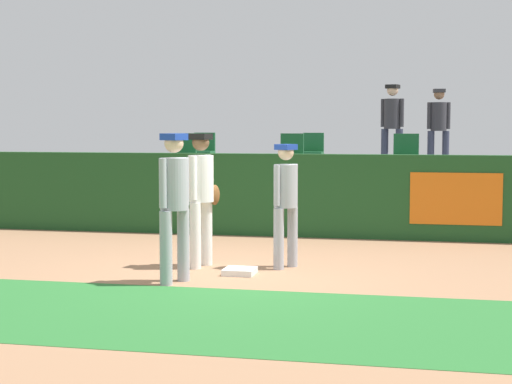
% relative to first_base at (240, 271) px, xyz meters
% --- Properties ---
extents(ground_plane, '(60.00, 60.00, 0.00)m').
position_rel_first_base_xyz_m(ground_plane, '(-0.18, -0.06, -0.04)').
color(ground_plane, '#936B4C').
extents(grass_foreground_strip, '(18.00, 2.80, 0.01)m').
position_rel_first_base_xyz_m(grass_foreground_strip, '(-0.18, -2.38, -0.04)').
color(grass_foreground_strip, '#26662B').
rests_on(grass_foreground_strip, ground_plane).
extents(first_base, '(0.40, 0.40, 0.08)m').
position_rel_first_base_xyz_m(first_base, '(0.00, 0.00, 0.00)').
color(first_base, white).
rests_on(first_base, ground_plane).
extents(player_fielder_home, '(0.43, 0.55, 1.83)m').
position_rel_first_base_xyz_m(player_fielder_home, '(-0.65, 0.46, 1.02)').
color(player_fielder_home, white).
rests_on(player_fielder_home, ground_plane).
extents(player_runner_visitor, '(0.43, 0.43, 1.69)m').
position_rel_first_base_xyz_m(player_runner_visitor, '(0.50, 0.61, 0.94)').
color(player_runner_visitor, '#9EA3AD').
rests_on(player_runner_visitor, ground_plane).
extents(player_coach_visitor, '(0.46, 0.48, 1.84)m').
position_rel_first_base_xyz_m(player_coach_visitor, '(-0.64, -0.74, 1.03)').
color(player_coach_visitor, '#9EA3AD').
rests_on(player_coach_visitor, ground_plane).
extents(field_wall, '(18.00, 0.26, 1.45)m').
position_rel_first_base_xyz_m(field_wall, '(-0.17, 3.82, 0.68)').
color(field_wall, '#19471E').
rests_on(field_wall, ground_plane).
extents(bleacher_platform, '(18.00, 4.80, 0.95)m').
position_rel_first_base_xyz_m(bleacher_platform, '(-0.18, 6.39, 0.44)').
color(bleacher_platform, '#59595E').
rests_on(bleacher_platform, ground_plane).
extents(seat_back_center, '(0.44, 0.44, 0.84)m').
position_rel_first_base_xyz_m(seat_back_center, '(-0.08, 7.06, 1.38)').
color(seat_back_center, '#4C4C51').
rests_on(seat_back_center, bleacher_platform).
extents(seat_back_left, '(0.47, 0.44, 0.84)m').
position_rel_first_base_xyz_m(seat_back_left, '(-2.50, 7.07, 1.38)').
color(seat_back_left, '#4C4C51').
rests_on(seat_back_left, bleacher_platform).
extents(seat_front_right, '(0.47, 0.44, 0.84)m').
position_rel_first_base_xyz_m(seat_front_right, '(1.94, 5.27, 1.38)').
color(seat_front_right, '#4C4C51').
rests_on(seat_front_right, bleacher_platform).
extents(seat_front_left, '(0.44, 0.44, 0.84)m').
position_rel_first_base_xyz_m(seat_front_left, '(-2.39, 5.26, 1.38)').
color(seat_front_left, '#4C4C51').
rests_on(seat_front_left, bleacher_platform).
extents(seat_front_center, '(0.45, 0.44, 0.84)m').
position_rel_first_base_xyz_m(seat_front_center, '(-0.24, 5.27, 1.38)').
color(seat_front_center, '#4C4C51').
rests_on(seat_front_center, bleacher_platform).
extents(spectator_hooded, '(0.50, 0.45, 1.88)m').
position_rel_first_base_xyz_m(spectator_hooded, '(1.56, 7.76, 2.00)').
color(spectator_hooded, '#33384C').
rests_on(spectator_hooded, bleacher_platform).
extents(spectator_capped, '(0.50, 0.38, 1.79)m').
position_rel_first_base_xyz_m(spectator_capped, '(2.54, 8.03, 1.95)').
color(spectator_capped, '#33384C').
rests_on(spectator_capped, bleacher_platform).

